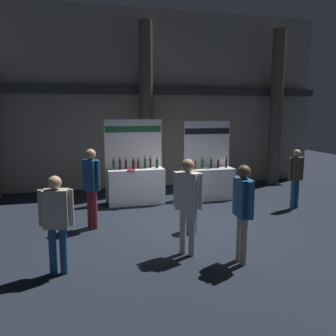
{
  "coord_description": "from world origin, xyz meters",
  "views": [
    {
      "loc": [
        -2.32,
        -7.97,
        2.69
      ],
      "look_at": [
        -0.07,
        0.62,
        1.25
      ],
      "focal_mm": 38.11,
      "sensor_mm": 36.0,
      "label": 1
    }
  ],
  "objects_px": {
    "exhibitor_booth_0": "(136,182)",
    "exhibitor_booth_1": "(210,180)",
    "visitor_3": "(56,216)",
    "trash_bin": "(190,219)",
    "visitor_2": "(91,182)",
    "visitor_0": "(296,174)",
    "visitor_4": "(188,198)",
    "visitor_1": "(243,205)"
  },
  "relations": [
    {
      "from": "trash_bin",
      "to": "visitor_2",
      "type": "distance_m",
      "value": 2.39
    },
    {
      "from": "exhibitor_booth_1",
      "to": "visitor_0",
      "type": "relative_size",
      "value": 1.43
    },
    {
      "from": "visitor_3",
      "to": "exhibitor_booth_1",
      "type": "bearing_deg",
      "value": -126.67
    },
    {
      "from": "trash_bin",
      "to": "visitor_3",
      "type": "distance_m",
      "value": 3.18
    },
    {
      "from": "exhibitor_booth_1",
      "to": "trash_bin",
      "type": "height_order",
      "value": "exhibitor_booth_1"
    },
    {
      "from": "trash_bin",
      "to": "visitor_4",
      "type": "bearing_deg",
      "value": -110.58
    },
    {
      "from": "visitor_0",
      "to": "visitor_3",
      "type": "relative_size",
      "value": 0.99
    },
    {
      "from": "visitor_0",
      "to": "visitor_4",
      "type": "bearing_deg",
      "value": -163.95
    },
    {
      "from": "visitor_1",
      "to": "visitor_4",
      "type": "bearing_deg",
      "value": 59.18
    },
    {
      "from": "trash_bin",
      "to": "visitor_4",
      "type": "relative_size",
      "value": 0.33
    },
    {
      "from": "exhibitor_booth_0",
      "to": "exhibitor_booth_1",
      "type": "xyz_separation_m",
      "value": [
        2.28,
        -0.06,
        -0.03
      ]
    },
    {
      "from": "exhibitor_booth_0",
      "to": "visitor_2",
      "type": "height_order",
      "value": "exhibitor_booth_0"
    },
    {
      "from": "visitor_3",
      "to": "trash_bin",
      "type": "bearing_deg",
      "value": -143.63
    },
    {
      "from": "trash_bin",
      "to": "visitor_4",
      "type": "height_order",
      "value": "visitor_4"
    },
    {
      "from": "exhibitor_booth_0",
      "to": "visitor_2",
      "type": "distance_m",
      "value": 2.43
    },
    {
      "from": "exhibitor_booth_0",
      "to": "visitor_3",
      "type": "relative_size",
      "value": 1.46
    },
    {
      "from": "visitor_0",
      "to": "visitor_4",
      "type": "distance_m",
      "value": 4.5
    },
    {
      "from": "exhibitor_booth_1",
      "to": "visitor_3",
      "type": "relative_size",
      "value": 1.42
    },
    {
      "from": "visitor_2",
      "to": "trash_bin",
      "type": "bearing_deg",
      "value": -156.17
    },
    {
      "from": "visitor_1",
      "to": "visitor_4",
      "type": "xyz_separation_m",
      "value": [
        -0.83,
        0.58,
        0.04
      ]
    },
    {
      "from": "exhibitor_booth_0",
      "to": "exhibitor_booth_1",
      "type": "height_order",
      "value": "exhibitor_booth_0"
    },
    {
      "from": "exhibitor_booth_0",
      "to": "visitor_3",
      "type": "height_order",
      "value": "exhibitor_booth_0"
    },
    {
      "from": "visitor_0",
      "to": "visitor_2",
      "type": "relative_size",
      "value": 0.89
    },
    {
      "from": "visitor_2",
      "to": "visitor_0",
      "type": "bearing_deg",
      "value": -131.48
    },
    {
      "from": "exhibitor_booth_0",
      "to": "visitor_0",
      "type": "bearing_deg",
      "value": -21.82
    },
    {
      "from": "visitor_1",
      "to": "visitor_3",
      "type": "relative_size",
      "value": 1.06
    },
    {
      "from": "exhibitor_booth_1",
      "to": "visitor_0",
      "type": "xyz_separation_m",
      "value": [
        1.88,
        -1.61,
        0.38
      ]
    },
    {
      "from": "exhibitor_booth_0",
      "to": "trash_bin",
      "type": "xyz_separation_m",
      "value": [
        0.75,
        -2.8,
        -0.32
      ]
    },
    {
      "from": "visitor_1",
      "to": "visitor_4",
      "type": "height_order",
      "value": "visitor_4"
    },
    {
      "from": "trash_bin",
      "to": "visitor_3",
      "type": "xyz_separation_m",
      "value": [
        -2.76,
        -1.42,
        0.69
      ]
    },
    {
      "from": "visitor_0",
      "to": "visitor_2",
      "type": "height_order",
      "value": "visitor_2"
    },
    {
      "from": "visitor_0",
      "to": "visitor_1",
      "type": "xyz_separation_m",
      "value": [
        -3.03,
        -2.9,
        0.1
      ]
    },
    {
      "from": "visitor_0",
      "to": "trash_bin",
      "type": "bearing_deg",
      "value": -176.67
    },
    {
      "from": "visitor_3",
      "to": "visitor_4",
      "type": "bearing_deg",
      "value": -165.28
    },
    {
      "from": "visitor_0",
      "to": "visitor_2",
      "type": "xyz_separation_m",
      "value": [
        -5.5,
        -0.3,
        0.13
      ]
    },
    {
      "from": "exhibitor_booth_1",
      "to": "visitor_2",
      "type": "relative_size",
      "value": 1.28
    },
    {
      "from": "visitor_1",
      "to": "trash_bin",
      "type": "bearing_deg",
      "value": 16.46
    },
    {
      "from": "exhibitor_booth_1",
      "to": "visitor_1",
      "type": "height_order",
      "value": "exhibitor_booth_1"
    },
    {
      "from": "visitor_2",
      "to": "exhibitor_booth_1",
      "type": "bearing_deg",
      "value": -106.77
    },
    {
      "from": "trash_bin",
      "to": "visitor_3",
      "type": "height_order",
      "value": "visitor_3"
    },
    {
      "from": "visitor_2",
      "to": "visitor_3",
      "type": "xyz_separation_m",
      "value": [
        -0.67,
        -2.24,
        -0.1
      ]
    },
    {
      "from": "visitor_4",
      "to": "visitor_1",
      "type": "bearing_deg",
      "value": 5.69
    }
  ]
}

